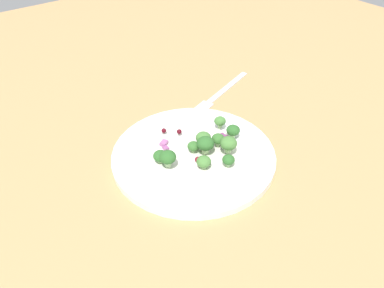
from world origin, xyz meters
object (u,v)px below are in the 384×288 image
Objects in this scene: broccoli_floret_0 at (233,131)px; plate at (192,153)px; broccoli_floret_2 at (195,148)px; fork at (220,93)px; broccoli_floret_1 at (205,137)px.

plate is at bearing 169.54° from broccoli_floret_0.
broccoli_floret_2 is 0.11× the size of fork.
broccoli_floret_1 is (2.46, -0.26, 2.33)cm from plate.
fork is at bearing 55.62° from broccoli_floret_0.
plate is 1.81cm from broccoli_floret_2.
broccoli_floret_1 is at bearing -6.00° from plate.
broccoli_floret_2 is (-7.63, 0.60, -0.27)cm from broccoli_floret_0.
broccoli_floret_0 is 5.28cm from broccoli_floret_1.
broccoli_floret_2 is at bearing -142.38° from fork.
broccoli_floret_2 reaches higher than fork.
plate is 10.49× the size of broccoli_floret_1.
broccoli_floret_0 is at bearing -12.56° from broccoli_floret_1.
broccoli_floret_0 is 7.65cm from broccoli_floret_2.
broccoli_floret_2 is at bearing -167.59° from broccoli_floret_1.
broccoli_floret_0 is at bearing -124.38° from fork.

